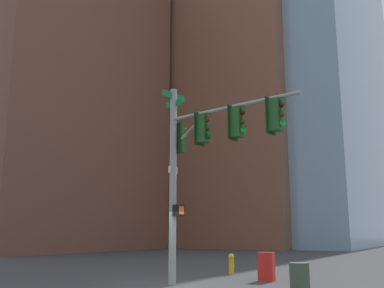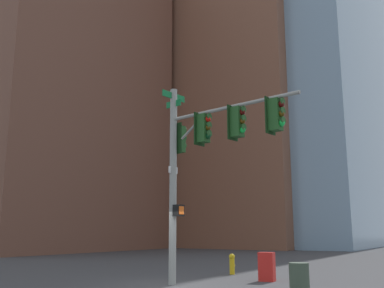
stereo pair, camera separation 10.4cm
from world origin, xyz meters
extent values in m
plane|color=#38383A|center=(0.00, 0.00, 0.00)|extent=(200.00, 200.00, 0.00)
cylinder|color=gray|center=(0.34, -0.12, 3.52)|extent=(0.26, 0.26, 7.05)
cylinder|color=gray|center=(0.02, -2.66, 5.90)|extent=(0.75, 5.09, 0.12)
cylinder|color=gray|center=(0.23, -1.04, 5.45)|extent=(0.21, 1.04, 0.75)
cube|color=#0F6B33|center=(0.34, -0.12, 6.80)|extent=(1.20, 0.18, 0.24)
cube|color=#0F6B33|center=(0.34, -0.12, 6.50)|extent=(0.12, 0.71, 0.24)
cube|color=white|center=(0.34, -0.12, 4.00)|extent=(0.45, 0.08, 0.24)
cube|color=#1E4C1E|center=(0.16, -1.53, 5.34)|extent=(0.38, 0.38, 1.00)
cube|color=black|center=(0.19, -1.34, 5.34)|extent=(0.54, 0.11, 1.16)
sphere|color=red|center=(0.14, -1.74, 5.64)|extent=(0.20, 0.20, 0.20)
cylinder|color=#1E4C1E|center=(0.13, -1.80, 5.73)|extent=(0.23, 0.07, 0.23)
sphere|color=#4C330A|center=(0.14, -1.74, 5.34)|extent=(0.20, 0.20, 0.20)
cylinder|color=#1E4C1E|center=(0.13, -1.80, 5.43)|extent=(0.23, 0.07, 0.23)
sphere|color=#0A3819|center=(0.14, -1.74, 5.04)|extent=(0.20, 0.20, 0.20)
cylinder|color=#1E4C1E|center=(0.13, -1.80, 5.13)|extent=(0.23, 0.07, 0.23)
cube|color=#1E4C1E|center=(-0.01, -2.94, 5.34)|extent=(0.38, 0.38, 1.00)
cube|color=black|center=(0.01, -2.75, 5.34)|extent=(0.54, 0.11, 1.16)
sphere|color=#470A07|center=(-0.04, -3.15, 5.64)|extent=(0.20, 0.20, 0.20)
cylinder|color=#1E4C1E|center=(-0.04, -3.21, 5.73)|extent=(0.23, 0.07, 0.23)
sphere|color=#4C330A|center=(-0.04, -3.15, 5.34)|extent=(0.20, 0.20, 0.20)
cylinder|color=#1E4C1E|center=(-0.04, -3.21, 5.43)|extent=(0.23, 0.07, 0.23)
sphere|color=green|center=(-0.04, -3.15, 5.04)|extent=(0.20, 0.20, 0.20)
cylinder|color=#1E4C1E|center=(-0.04, -3.21, 5.13)|extent=(0.23, 0.07, 0.23)
cube|color=#1E4C1E|center=(-0.18, -4.35, 5.34)|extent=(0.38, 0.38, 1.00)
cube|color=black|center=(-0.16, -4.16, 5.34)|extent=(0.54, 0.11, 1.16)
sphere|color=#470A07|center=(-0.21, -4.56, 5.64)|extent=(0.20, 0.20, 0.20)
cylinder|color=#1E4C1E|center=(-0.22, -4.62, 5.73)|extent=(0.23, 0.07, 0.23)
sphere|color=#4C330A|center=(-0.21, -4.56, 5.34)|extent=(0.20, 0.20, 0.20)
cylinder|color=#1E4C1E|center=(-0.22, -4.62, 5.43)|extent=(0.23, 0.07, 0.23)
sphere|color=green|center=(-0.21, -4.56, 5.04)|extent=(0.20, 0.20, 0.20)
cylinder|color=#1E4C1E|center=(-0.22, -4.62, 5.13)|extent=(0.23, 0.07, 0.23)
cube|color=#1E4C1E|center=(0.67, -0.16, 5.20)|extent=(0.38, 0.38, 1.00)
cube|color=black|center=(0.48, -0.14, 5.20)|extent=(0.11, 0.54, 1.16)
sphere|color=#470A07|center=(0.87, -0.19, 5.50)|extent=(0.20, 0.20, 0.20)
cylinder|color=#1E4C1E|center=(0.93, -0.20, 5.59)|extent=(0.07, 0.23, 0.23)
sphere|color=#4C330A|center=(0.87, -0.19, 5.20)|extent=(0.20, 0.20, 0.20)
cylinder|color=#1E4C1E|center=(0.93, -0.20, 5.29)|extent=(0.07, 0.23, 0.23)
sphere|color=green|center=(0.87, -0.19, 4.90)|extent=(0.20, 0.20, 0.20)
cylinder|color=#1E4C1E|center=(0.93, -0.20, 4.99)|extent=(0.07, 0.23, 0.23)
cube|color=black|center=(0.30, -0.40, 2.54)|extent=(0.39, 0.29, 0.40)
cube|color=#EA5914|center=(0.29, -0.54, 2.54)|extent=(0.25, 0.05, 0.28)
cylinder|color=gold|center=(4.78, -0.09, 0.33)|extent=(0.22, 0.22, 0.65)
sphere|color=gold|center=(4.78, -0.09, 0.74)|extent=(0.26, 0.26, 0.26)
cylinder|color=gold|center=(4.94, -0.09, 0.36)|extent=(0.10, 0.09, 0.09)
cylinder|color=#384738|center=(-0.10, -4.85, 0.47)|extent=(0.56, 0.56, 0.95)
cube|color=red|center=(3.20, -2.41, 0.53)|extent=(0.52, 0.62, 1.05)
cube|color=brown|center=(39.63, 16.62, 26.92)|extent=(24.06, 20.49, 53.84)
cube|color=brown|center=(16.60, 28.89, 16.43)|extent=(20.36, 19.33, 32.86)
cube|color=#845B47|center=(24.68, 49.30, 26.73)|extent=(20.92, 18.44, 53.47)
camera|label=1|loc=(-12.61, -9.32, 1.83)|focal=41.29mm
camera|label=2|loc=(-12.56, -9.40, 1.83)|focal=41.29mm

